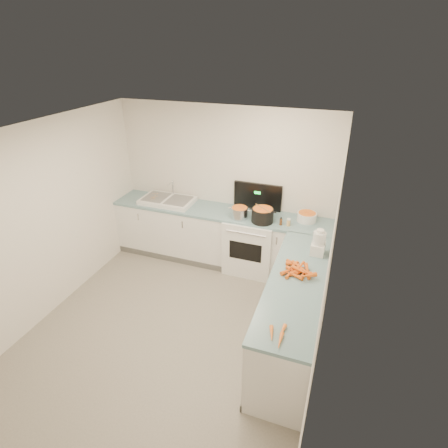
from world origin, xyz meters
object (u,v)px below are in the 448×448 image
(stove, at_px, (251,242))
(steel_pot, at_px, (239,213))
(black_pot, at_px, (262,216))
(spice_jar, at_px, (288,223))
(food_processor, at_px, (319,243))
(extract_bottle, at_px, (281,222))
(sink, at_px, (168,200))
(mixing_bowl, at_px, (307,217))

(stove, relative_size, steel_pot, 5.22)
(black_pot, bearing_deg, spice_jar, 0.48)
(steel_pot, xyz_separation_m, food_processor, (1.22, -0.62, 0.07))
(stove, distance_m, food_processor, 1.42)
(steel_pot, xyz_separation_m, extract_bottle, (0.63, -0.02, -0.03))
(sink, bearing_deg, black_pot, -5.05)
(mixing_bowl, height_order, extract_bottle, mixing_bowl)
(stove, distance_m, black_pot, 0.60)
(steel_pot, xyz_separation_m, black_pot, (0.35, -0.00, 0.02))
(black_pot, relative_size, extract_bottle, 3.25)
(mixing_bowl, distance_m, spice_jar, 0.33)
(steel_pot, distance_m, food_processor, 1.37)
(spice_jar, relative_size, food_processor, 0.28)
(steel_pot, bearing_deg, mixing_bowl, 13.81)
(stove, distance_m, mixing_bowl, 0.97)
(stove, height_order, black_pot, stove)
(black_pot, bearing_deg, steel_pot, 179.21)
(sink, height_order, spice_jar, sink)
(sink, relative_size, food_processor, 2.54)
(stove, relative_size, spice_jar, 14.48)
(stove, relative_size, extract_bottle, 13.76)
(mixing_bowl, distance_m, food_processor, 0.89)
(black_pot, height_order, mixing_bowl, black_pot)
(stove, xyz_separation_m, black_pot, (0.19, -0.13, 0.56))
(extract_bottle, bearing_deg, spice_jar, 9.44)
(mixing_bowl, bearing_deg, black_pot, -158.41)
(spice_jar, bearing_deg, steel_pot, 179.87)
(sink, bearing_deg, spice_jar, -4.00)
(mixing_bowl, height_order, food_processor, food_processor)
(steel_pot, distance_m, spice_jar, 0.74)
(steel_pot, height_order, mixing_bowl, steel_pot)
(spice_jar, distance_m, food_processor, 0.78)
(mixing_bowl, bearing_deg, stove, -171.94)
(black_pot, bearing_deg, food_processor, -35.36)
(stove, relative_size, sink, 1.58)
(stove, height_order, steel_pot, stove)
(sink, distance_m, spice_jar, 2.03)
(steel_pot, distance_m, mixing_bowl, 0.99)
(stove, xyz_separation_m, food_processor, (1.05, -0.74, 0.61))
(extract_bottle, height_order, food_processor, food_processor)
(black_pot, xyz_separation_m, spice_jar, (0.39, 0.00, -0.05))
(sink, relative_size, spice_jar, 9.16)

